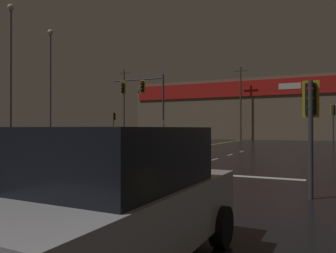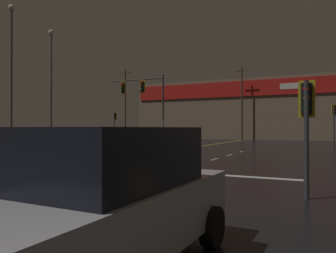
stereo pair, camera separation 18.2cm
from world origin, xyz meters
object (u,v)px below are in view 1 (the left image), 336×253
(streetlight_near_left, at_px, (11,60))
(parked_car, at_px, (120,199))
(traffic_signal_corner_northwest, at_px, (114,120))
(traffic_signal_corner_northeast, at_px, (333,116))
(traffic_signal_corner_southeast, at_px, (311,112))
(streetlight_median_approach, at_px, (50,74))
(traffic_signal_median, at_px, (142,94))

(streetlight_near_left, relative_size, parked_car, 2.85)
(traffic_signal_corner_northwest, xyz_separation_m, parked_car, (20.25, -29.28, -1.86))
(traffic_signal_corner_northwest, bearing_deg, traffic_signal_corner_northeast, -1.05)
(streetlight_near_left, bearing_deg, traffic_signal_corner_northwest, 84.81)
(traffic_signal_corner_northwest, relative_size, streetlight_near_left, 0.31)
(traffic_signal_corner_southeast, xyz_separation_m, traffic_signal_corner_northwest, (-22.36, 23.36, 0.51))
(streetlight_near_left, height_order, parked_car, streetlight_near_left)
(streetlight_median_approach, relative_size, parked_car, 2.74)
(traffic_signal_corner_southeast, distance_m, streetlight_median_approach, 29.53)
(parked_car, bearing_deg, traffic_signal_corner_southeast, 70.39)
(traffic_signal_corner_southeast, bearing_deg, traffic_signal_median, 134.49)
(traffic_signal_corner_southeast, distance_m, parked_car, 6.43)
(traffic_signal_median, xyz_separation_m, parked_car, (10.12, -18.37, -3.54))
(traffic_signal_corner_northeast, xyz_separation_m, streetlight_median_approach, (-25.86, -7.49, 4.42))
(traffic_signal_corner_northwest, height_order, streetlight_near_left, streetlight_near_left)
(traffic_signal_corner_southeast, bearing_deg, streetlight_median_approach, 147.95)
(traffic_signal_corner_northwest, bearing_deg, streetlight_near_left, -95.19)
(parked_car, bearing_deg, streetlight_near_left, 143.64)
(traffic_signal_corner_northwest, bearing_deg, traffic_signal_median, -47.10)
(traffic_signal_corner_northwest, bearing_deg, traffic_signal_corner_southeast, -46.24)
(traffic_signal_median, bearing_deg, traffic_signal_corner_southeast, -45.51)
(traffic_signal_corner_northeast, bearing_deg, traffic_signal_median, -142.06)
(traffic_signal_corner_southeast, relative_size, parked_car, 0.72)
(traffic_signal_corner_northeast, distance_m, streetlight_near_left, 28.40)
(traffic_signal_median, height_order, traffic_signal_corner_northeast, traffic_signal_median)
(traffic_signal_median, bearing_deg, streetlight_median_approach, 166.48)
(traffic_signal_corner_northwest, relative_size, parked_car, 0.88)
(traffic_signal_corner_northwest, xyz_separation_m, streetlight_median_approach, (-2.29, -7.92, 4.55))
(traffic_signal_corner_southeast, bearing_deg, parked_car, -109.61)
(streetlight_near_left, distance_m, streetlight_median_approach, 5.66)
(traffic_signal_corner_northeast, bearing_deg, traffic_signal_corner_southeast, -93.01)
(traffic_signal_median, height_order, streetlight_median_approach, streetlight_median_approach)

